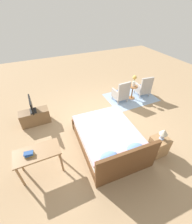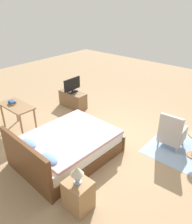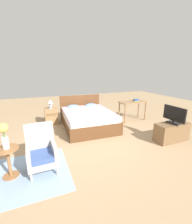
# 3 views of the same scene
# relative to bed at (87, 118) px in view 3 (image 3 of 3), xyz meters

# --- Properties ---
(ground_plane) EXTENTS (16.00, 16.00, 0.00)m
(ground_plane) POSITION_rel_bed_xyz_m (-0.17, -0.99, -0.30)
(ground_plane) COLOR #A38460
(floor_rug) EXTENTS (2.10, 1.50, 0.01)m
(floor_rug) POSITION_rel_bed_xyz_m (-2.17, -2.01, -0.29)
(floor_rug) COLOR #8EA8C6
(floor_rug) RESTS_ON ground_plane
(bed) EXTENTS (1.70, 2.22, 0.96)m
(bed) POSITION_rel_bed_xyz_m (0.00, 0.00, 0.00)
(bed) COLOR brown
(bed) RESTS_ON ground_plane
(armchair_by_window_right) EXTENTS (0.56, 0.56, 0.92)m
(armchair_by_window_right) POSITION_rel_bed_xyz_m (-1.60, -1.95, 0.08)
(armchair_by_window_right) COLOR #ADA8A3
(armchair_by_window_right) RESTS_ON floor_rug
(side_table) EXTENTS (0.40, 0.40, 0.58)m
(side_table) POSITION_rel_bed_xyz_m (-2.17, -1.96, 0.07)
(side_table) COLOR #936038
(side_table) RESTS_ON ground_plane
(flower_vase) EXTENTS (0.17, 0.17, 0.48)m
(flower_vase) POSITION_rel_bed_xyz_m (-2.17, -1.96, 0.58)
(flower_vase) COLOR silver
(flower_vase) RESTS_ON side_table
(nightstand) EXTENTS (0.44, 0.41, 0.58)m
(nightstand) POSITION_rel_bed_xyz_m (-1.15, 0.77, -0.01)
(nightstand) COLOR #997047
(nightstand) RESTS_ON ground_plane
(table_lamp) EXTENTS (0.22, 0.22, 0.33)m
(table_lamp) POSITION_rel_bed_xyz_m (-1.15, 0.77, 0.50)
(table_lamp) COLOR #9EADC6
(table_lamp) RESTS_ON nightstand
(tv_stand) EXTENTS (0.96, 0.40, 0.52)m
(tv_stand) POSITION_rel_bed_xyz_m (1.83, -1.97, -0.04)
(tv_stand) COLOR brown
(tv_stand) RESTS_ON ground_plane
(tv_flatscreen) EXTENTS (0.20, 0.68, 0.47)m
(tv_flatscreen) POSITION_rel_bed_xyz_m (1.84, -1.97, 0.46)
(tv_flatscreen) COLOR black
(tv_flatscreen) RESTS_ON tv_stand
(vanity_desk) EXTENTS (1.04, 0.52, 0.75)m
(vanity_desk) POSITION_rel_bed_xyz_m (1.90, 0.01, 0.34)
(vanity_desk) COLOR #8E6B47
(vanity_desk) RESTS_ON ground_plane
(book_stack) EXTENTS (0.22, 0.15, 0.09)m
(book_stack) POSITION_rel_bed_xyz_m (2.06, 0.03, 0.49)
(book_stack) COLOR #B79333
(book_stack) RESTS_ON vanity_desk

